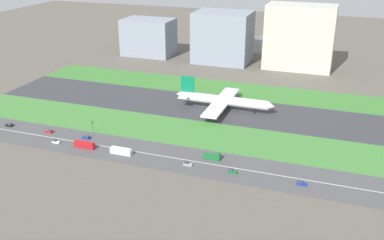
% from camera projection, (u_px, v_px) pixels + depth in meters
% --- Properties ---
extents(ground_plane, '(800.00, 800.00, 0.00)m').
position_uv_depth(ground_plane, '(202.00, 107.00, 289.94)').
color(ground_plane, '#5B564C').
extents(runway, '(280.00, 46.00, 0.10)m').
position_uv_depth(runway, '(202.00, 107.00, 289.92)').
color(runway, '#38383D').
rests_on(runway, ground_plane).
extents(grass_median_north, '(280.00, 36.00, 0.10)m').
position_uv_depth(grass_median_north, '(220.00, 88.00, 325.58)').
color(grass_median_north, '#3D7A33').
rests_on(grass_median_north, ground_plane).
extents(grass_median_south, '(280.00, 36.00, 0.10)m').
position_uv_depth(grass_median_south, '(179.00, 131.00, 254.27)').
color(grass_median_south, '#427F38').
rests_on(grass_median_south, ground_plane).
extents(highway, '(280.00, 28.00, 0.10)m').
position_uv_depth(highway, '(157.00, 155.00, 226.44)').
color(highway, '#4C4C4F').
rests_on(highway, ground_plane).
extents(highway_centerline, '(266.00, 0.50, 0.01)m').
position_uv_depth(highway_centerline, '(157.00, 155.00, 226.42)').
color(highway_centerline, silver).
rests_on(highway_centerline, highway).
extents(airliner, '(65.00, 56.00, 19.70)m').
position_uv_depth(airliner, '(222.00, 100.00, 283.41)').
color(airliner, white).
rests_on(airliner, runway).
extents(bus_0, '(11.60, 2.50, 3.50)m').
position_uv_depth(bus_0, '(121.00, 151.00, 226.91)').
color(bus_0, silver).
rests_on(bus_0, highway).
extents(car_6, '(4.40, 1.80, 2.00)m').
position_uv_depth(car_6, '(56.00, 141.00, 239.45)').
color(car_6, silver).
rests_on(car_6, highway).
extents(car_4, '(4.40, 1.80, 2.00)m').
position_uv_depth(car_4, '(49.00, 131.00, 251.72)').
color(car_4, '#B2191E').
rests_on(car_4, highway).
extents(car_2, '(4.40, 1.80, 2.00)m').
position_uv_depth(car_2, '(232.00, 171.00, 209.19)').
color(car_2, '#19662D').
rests_on(car_2, highway).
extents(car_5, '(4.40, 1.80, 2.00)m').
position_uv_depth(car_5, '(86.00, 137.00, 244.20)').
color(car_5, navy).
rests_on(car_5, highway).
extents(car_1, '(4.40, 1.80, 2.00)m').
position_uv_depth(car_1, '(301.00, 183.00, 199.27)').
color(car_1, navy).
rests_on(car_1, highway).
extents(truck_0, '(8.40, 2.50, 4.00)m').
position_uv_depth(truck_0, '(212.00, 157.00, 221.51)').
color(truck_0, '#19662D').
rests_on(truck_0, highway).
extents(car_3, '(4.40, 1.80, 2.00)m').
position_uv_depth(car_3, '(9.00, 125.00, 260.24)').
color(car_3, black).
rests_on(car_3, highway).
extents(bus_1, '(11.60, 2.50, 3.50)m').
position_uv_depth(bus_1, '(85.00, 145.00, 233.55)').
color(bus_1, '#B2191E').
rests_on(bus_1, highway).
extents(car_0, '(4.40, 1.80, 2.00)m').
position_uv_depth(car_0, '(187.00, 164.00, 216.07)').
color(car_0, '#99999E').
rests_on(car_0, highway).
extents(traffic_light, '(0.36, 0.50, 7.20)m').
position_uv_depth(traffic_light, '(93.00, 126.00, 250.03)').
color(traffic_light, '#4C4C51').
rests_on(traffic_light, highway).
extents(terminal_building, '(45.80, 29.48, 33.10)m').
position_uv_depth(terminal_building, '(149.00, 37.00, 410.48)').
color(terminal_building, gray).
rests_on(terminal_building, ground_plane).
extents(hangar_building, '(48.14, 36.57, 43.41)m').
position_uv_depth(hangar_building, '(223.00, 37.00, 386.52)').
color(hangar_building, gray).
rests_on(hangar_building, ground_plane).
extents(office_tower, '(55.18, 28.82, 52.52)m').
position_uv_depth(office_tower, '(299.00, 37.00, 364.63)').
color(office_tower, beige).
rests_on(office_tower, ground_plane).
extents(fuel_tank_west, '(17.99, 17.99, 13.65)m').
position_uv_depth(fuel_tank_west, '(262.00, 45.00, 423.37)').
color(fuel_tank_west, silver).
rests_on(fuel_tank_west, ground_plane).
extents(fuel_tank_centre, '(25.34, 25.34, 13.29)m').
position_uv_depth(fuel_tank_centre, '(291.00, 48.00, 414.83)').
color(fuel_tank_centre, silver).
rests_on(fuel_tank_centre, ground_plane).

